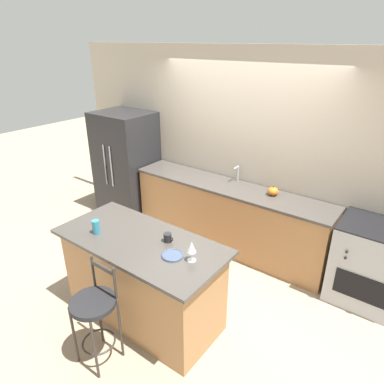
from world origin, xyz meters
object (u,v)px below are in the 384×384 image
dinner_plate (173,255)px  tumbler_cup (96,227)px  oven_range (371,264)px  pumpkin_decoration (273,191)px  wine_glass (192,247)px  refrigerator (127,164)px  bar_stool_near (95,312)px  coffee_mug (168,238)px

dinner_plate → tumbler_cup: 0.89m
oven_range → pumpkin_decoration: (-1.26, 0.10, 0.51)m
wine_glass → pumpkin_decoration: wine_glass is taller
tumbler_cup → refrigerator: bearing=129.4°
bar_stool_near → tumbler_cup: bearing=136.1°
coffee_mug → tumbler_cup: 0.75m
bar_stool_near → wine_glass: 1.02m
wine_glass → coffee_mug: wine_glass is taller
bar_stool_near → dinner_plate: bar_stool_near is taller
pumpkin_decoration → bar_stool_near: bearing=-102.3°
wine_glass → pumpkin_decoration: size_ratio=1.41×
coffee_mug → tumbler_cup: tumbler_cup is taller
oven_range → dinner_plate: dinner_plate is taller
bar_stool_near → wine_glass: wine_glass is taller
oven_range → wine_glass: (-1.24, -1.66, 0.61)m
oven_range → pumpkin_decoration: 1.36m
oven_range → coffee_mug: bearing=-136.2°
wine_glass → tumbler_cup: (-1.05, -0.20, -0.06)m
refrigerator → coffee_mug: 2.64m
refrigerator → wine_glass: size_ratio=8.82×
tumbler_cup → coffee_mug: bearing=24.9°
refrigerator → oven_range: size_ratio=1.79×
dinner_plate → wine_glass: 0.23m
wine_glass → coffee_mug: bearing=163.1°
refrigerator → oven_range: refrigerator is taller
bar_stool_near → dinner_plate: (0.37, 0.63, 0.40)m
refrigerator → tumbler_cup: 2.35m
bar_stool_near → tumbler_cup: size_ratio=6.95×
wine_glass → coffee_mug: (-0.37, 0.11, -0.09)m
coffee_mug → pumpkin_decoration: bearing=77.9°
tumbler_cup → pumpkin_decoration: size_ratio=1.06×
coffee_mug → oven_range: bearing=43.8°
refrigerator → pumpkin_decoration: 2.53m
oven_range → coffee_mug: size_ratio=8.80×
pumpkin_decoration → tumbler_cup: bearing=-117.8°
refrigerator → dinner_plate: refrigerator is taller
oven_range → dinner_plate: bearing=-129.7°
oven_range → tumbler_cup: bearing=-140.9°
refrigerator → tumbler_cup: refrigerator is taller
refrigerator → oven_range: 3.80m
oven_range → tumbler_cup: 3.00m
bar_stool_near → coffee_mug: size_ratio=9.31×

